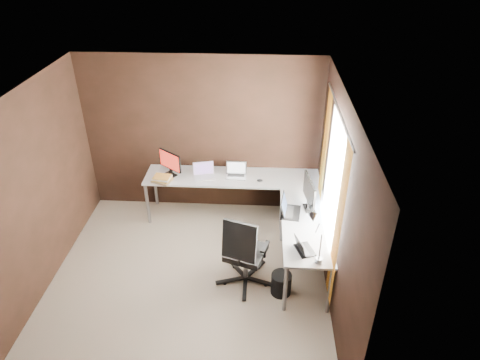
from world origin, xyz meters
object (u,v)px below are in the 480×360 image
object	(u,v)px
laptop_silver	(236,173)
laptop_black_big	(288,210)
monitor_right	(309,193)
laptop_white	(204,174)
laptop_black_small	(303,248)
drawer_pedestal	(294,215)
book_stack	(162,179)
wastebasket	(281,284)
office_chair	(245,264)
desk_lamp	(315,232)
monitor_left	(170,162)

from	to	relation	value
laptop_silver	laptop_black_big	distance (m)	1.19
laptop_silver	laptop_black_big	size ratio (longest dim) A/B	0.83
monitor_right	laptop_white	world-z (taller)	monitor_right
monitor_right	laptop_black_small	distance (m)	0.91
drawer_pedestal	book_stack	size ratio (longest dim) A/B	1.84
drawer_pedestal	monitor_right	xyz separation A→B (m)	(0.13, -0.44, 0.69)
laptop_black_small	drawer_pedestal	bearing A→B (deg)	-19.92
drawer_pedestal	laptop_black_big	size ratio (longest dim) A/B	1.56
laptop_white	laptop_silver	world-z (taller)	laptop_silver
laptop_silver	wastebasket	xyz separation A→B (m)	(0.67, -1.65, -0.63)
office_chair	drawer_pedestal	bearing A→B (deg)	76.31
monitor_right	laptop_black_small	xyz separation A→B (m)	(-0.13, -0.87, -0.22)
laptop_black_small	office_chair	distance (m)	0.85
laptop_white	monitor_right	bearing A→B (deg)	-40.28
book_stack	wastebasket	bearing A→B (deg)	-38.95
monitor_right	desk_lamp	distance (m)	1.00
drawer_pedestal	wastebasket	world-z (taller)	drawer_pedestal
laptop_white	laptop_black_big	size ratio (longest dim) A/B	0.92
desk_lamp	office_chair	bearing A→B (deg)	170.20
drawer_pedestal	office_chair	world-z (taller)	office_chair
laptop_black_big	drawer_pedestal	bearing A→B (deg)	-6.77
monitor_right	book_stack	distance (m)	2.21
monitor_left	monitor_right	world-z (taller)	monitor_right
desk_lamp	laptop_white	bearing A→B (deg)	141.99
office_chair	desk_lamp	bearing A→B (deg)	-3.73
monitor_right	office_chair	size ratio (longest dim) A/B	0.51
laptop_silver	office_chair	distance (m)	1.57
monitor_right	desk_lamp	size ratio (longest dim) A/B	0.90
monitor_right	desk_lamp	world-z (taller)	desk_lamp
drawer_pedestal	laptop_black_big	world-z (taller)	laptop_black_big
wastebasket	drawer_pedestal	bearing A→B (deg)	80.11
office_chair	wastebasket	xyz separation A→B (m)	(0.47, -0.16, -0.17)
laptop_silver	laptop_black_big	bearing A→B (deg)	-49.37
monitor_right	book_stack	world-z (taller)	monitor_right
drawer_pedestal	monitor_right	bearing A→B (deg)	-73.81
office_chair	wastebasket	size ratio (longest dim) A/B	3.62
wastebasket	monitor_right	bearing A→B (deg)	67.22
laptop_black_big	desk_lamp	bearing A→B (deg)	-156.94
monitor_left	laptop_black_small	distance (m)	2.52
office_chair	wastebasket	world-z (taller)	office_chair
laptop_black_big	office_chair	world-z (taller)	office_chair
monitor_right	laptop_white	bearing A→B (deg)	54.32
laptop_white	book_stack	distance (m)	0.63
laptop_black_small	book_stack	world-z (taller)	laptop_black_small
laptop_black_small	wastebasket	size ratio (longest dim) A/B	1.04
monitor_right	book_stack	bearing A→B (deg)	65.77
monitor_right	laptop_black_big	bearing A→B (deg)	103.14
laptop_black_small	book_stack	xyz separation A→B (m)	(-1.99, 1.46, 0.00)
laptop_black_small	office_chair	xyz separation A→B (m)	(-0.69, 0.19, -0.46)
office_chair	laptop_white	bearing A→B (deg)	133.52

